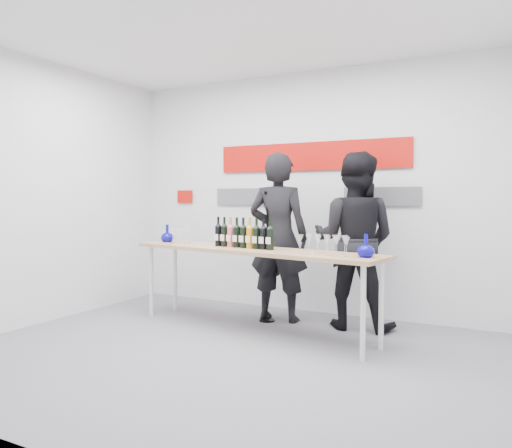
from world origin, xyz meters
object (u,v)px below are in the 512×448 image
object	(u,v)px
mic_stand	(267,282)
tasting_table	(252,255)
presenter_left	(278,237)
presenter_right	(354,241)

from	to	relation	value
mic_stand	tasting_table	bearing A→B (deg)	-66.08
mic_stand	presenter_left	bearing A→B (deg)	65.87
presenter_right	mic_stand	distance (m)	1.11
presenter_left	mic_stand	xyz separation A→B (m)	(-0.10, -0.10, -0.51)
presenter_right	presenter_left	bearing A→B (deg)	4.03
tasting_table	mic_stand	distance (m)	0.58
mic_stand	presenter_right	bearing A→B (deg)	30.65
presenter_left	presenter_right	size ratio (longest dim) A/B	1.01
tasting_table	presenter_left	world-z (taller)	presenter_left
presenter_left	mic_stand	bearing A→B (deg)	41.51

